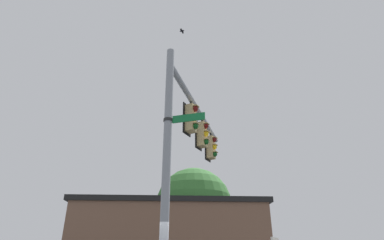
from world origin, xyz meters
The scene contains 8 objects.
signal_pole centered at (0.00, 0.00, 3.85)m, with size 0.23×0.23×7.71m, color gray.
mast_arm centered at (-3.34, -0.75, 7.17)m, with size 0.21×0.21×6.85m, color gray.
traffic_light_nearest_pole centered at (-2.25, -0.49, 6.36)m, with size 0.54×0.49×1.31m.
traffic_light_mid_inner centered at (-3.86, -0.85, 6.36)m, with size 0.54×0.49×1.31m.
traffic_light_mid_outer centered at (-5.47, -1.21, 6.36)m, with size 0.54×0.49×1.31m.
street_name_sign centered at (-0.07, 0.31, 5.27)m, with size 0.39×1.19×0.22m.
bird_flying centered at (-2.15, -0.90, 10.53)m, with size 0.34×0.22×0.12m.
tree_by_storefront centered at (-10.78, -5.01, 4.73)m, with size 4.81×4.81×7.15m.
Camera 1 is at (6.60, 4.40, 1.64)m, focal length 28.59 mm.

